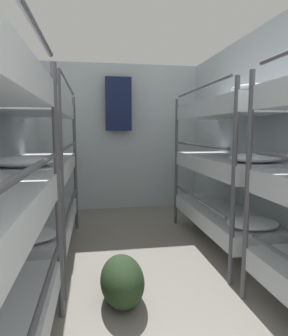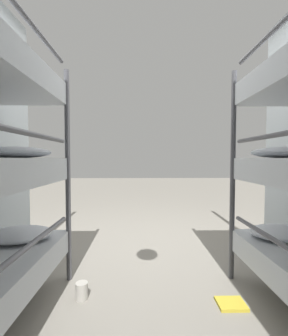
% 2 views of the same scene
% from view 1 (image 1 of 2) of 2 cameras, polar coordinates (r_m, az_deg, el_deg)
% --- Properties ---
extents(wall_back, '(2.88, 0.06, 2.55)m').
position_cam_1_polar(wall_back, '(5.37, -4.54, 5.78)').
color(wall_back, silver).
rests_on(wall_back, ground_plane).
extents(bunk_stack_left_far, '(0.67, 1.90, 1.89)m').
position_cam_1_polar(bunk_stack_left_far, '(3.36, -19.42, 0.14)').
color(bunk_stack_left_far, '#4C4C51').
rests_on(bunk_stack_left_far, ground_plane).
extents(bunk_stack_right_far, '(0.67, 1.90, 1.89)m').
position_cam_1_polar(bunk_stack_right_far, '(3.65, 15.21, 0.80)').
color(bunk_stack_right_far, '#4C4C51').
rests_on(bunk_stack_right_far, ground_plane).
extents(duffel_bag, '(0.36, 0.64, 0.36)m').
position_cam_1_polar(duffel_bag, '(2.62, -4.18, -20.51)').
color(duffel_bag, '#23381E').
rests_on(duffel_bag, ground_plane).
extents(hanging_coat, '(0.44, 0.12, 0.90)m').
position_cam_1_polar(hanging_coat, '(5.24, -4.89, 12.03)').
color(hanging_coat, '#192347').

